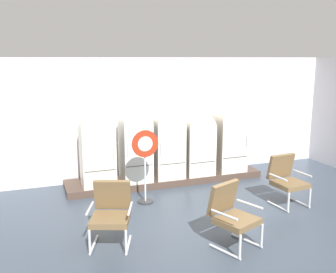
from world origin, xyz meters
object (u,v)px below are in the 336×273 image
refrigerator_3 (198,142)px  refrigerator_4 (229,136)px  refrigerator_0 (97,147)px  armchair_left (111,211)px  refrigerator_1 (135,142)px  refrigerator_2 (168,142)px  armchair_right (286,178)px  armchair_center (232,213)px  sign_stand (145,165)px

refrigerator_3 → refrigerator_4: refrigerator_4 is taller
refrigerator_0 → armchair_left: size_ratio=1.62×
refrigerator_1 → refrigerator_2: bearing=-2.1°
armchair_right → refrigerator_3: bearing=116.9°
refrigerator_1 → armchair_right: size_ratio=1.67×
refrigerator_4 → armchair_center: 3.61m
refrigerator_0 → armchair_right: 3.93m
refrigerator_4 → armchair_right: bearing=-84.9°
refrigerator_2 → refrigerator_3: size_ratio=1.08×
refrigerator_0 → refrigerator_4: size_ratio=1.00×
refrigerator_0 → armchair_center: refrigerator_0 is taller
sign_stand → refrigerator_4: bearing=22.6°
refrigerator_1 → sign_stand: refrigerator_1 is taller
refrigerator_3 → refrigerator_2: bearing=-178.8°
refrigerator_0 → refrigerator_1: size_ratio=0.98×
refrigerator_3 → sign_stand: size_ratio=0.98×
refrigerator_1 → refrigerator_2: size_ratio=1.04×
armchair_left → sign_stand: bearing=55.9°
refrigerator_0 → armchair_center: size_ratio=1.62×
refrigerator_4 → sign_stand: refrigerator_4 is taller
refrigerator_2 → armchair_right: 2.69m
armchair_left → sign_stand: (0.99, 1.46, 0.25)m
refrigerator_3 → armchair_left: refrigerator_3 is taller
refrigerator_4 → sign_stand: (-2.41, -1.00, -0.21)m
refrigerator_0 → refrigerator_1: 0.85m
armchair_center → armchair_left: bearing=157.9°
refrigerator_3 → armchair_center: bearing=-105.1°
refrigerator_0 → refrigerator_1: refrigerator_1 is taller
refrigerator_2 → refrigerator_0: bearing=-179.7°
refrigerator_2 → sign_stand: 1.30m
refrigerator_3 → armchair_right: bearing=-63.1°
refrigerator_4 → armchair_right: (0.18, -2.01, -0.47)m
armchair_right → sign_stand: 2.79m
armchair_right → sign_stand: (-2.59, 1.01, 0.25)m
armchair_left → refrigerator_0: bearing=84.9°
refrigerator_2 → armchair_center: (-0.10, -3.13, -0.45)m
refrigerator_0 → refrigerator_3: bearing=0.6°
refrigerator_1 → refrigerator_3: bearing=-0.5°
refrigerator_1 → armchair_left: bearing=-113.3°
refrigerator_1 → armchair_left: (-1.06, -2.46, -0.49)m
refrigerator_2 → refrigerator_4: refrigerator_4 is taller
armchair_center → sign_stand: 2.29m
refrigerator_2 → armchair_left: (-1.82, -2.44, -0.45)m
refrigerator_2 → armchair_left: 3.07m
refrigerator_0 → refrigerator_4: (3.18, 0.03, 0.00)m
sign_stand → refrigerator_2: bearing=49.7°
refrigerator_2 → sign_stand: size_ratio=1.06×
refrigerator_2 → refrigerator_1: bearing=177.9°
refrigerator_0 → refrigerator_3: refrigerator_0 is taller
armchair_center → refrigerator_1: bearing=101.7°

